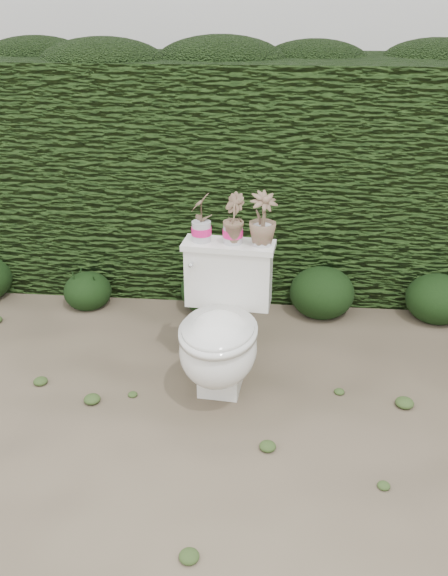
# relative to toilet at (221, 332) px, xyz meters

# --- Properties ---
(ground) EXTENTS (60.00, 60.00, 0.00)m
(ground) POSITION_rel_toilet_xyz_m (-0.14, -0.08, -0.36)
(ground) COLOR #7A6A54
(ground) RESTS_ON ground
(hedge) EXTENTS (8.00, 1.00, 1.60)m
(hedge) POSITION_rel_toilet_xyz_m (-0.14, 1.52, 0.44)
(hedge) COLOR #294517
(hedge) RESTS_ON ground
(toilet) EXTENTS (0.51, 0.71, 0.78)m
(toilet) POSITION_rel_toilet_xyz_m (0.00, 0.00, 0.00)
(toilet) COLOR white
(toilet) RESTS_ON ground
(potted_plant_left) EXTENTS (0.11, 0.15, 0.26)m
(potted_plant_left) POSITION_rel_toilet_xyz_m (-0.13, 0.25, 0.55)
(potted_plant_left) COLOR #257825
(potted_plant_left) RESTS_ON toilet
(potted_plant_center) EXTENTS (0.15, 0.17, 0.26)m
(potted_plant_center) POSITION_rel_toilet_xyz_m (0.04, 0.24, 0.55)
(potted_plant_center) COLOR #257825
(potted_plant_center) RESTS_ON toilet
(potted_plant_right) EXTENTS (0.21, 0.21, 0.27)m
(potted_plant_right) POSITION_rel_toilet_xyz_m (0.20, 0.22, 0.56)
(potted_plant_right) COLOR #257825
(potted_plant_right) RESTS_ON toilet
(liriope_clump_2) EXTENTS (0.33, 0.33, 0.27)m
(liriope_clump_2) POSITION_rel_toilet_xyz_m (-1.03, 0.90, -0.22)
(liriope_clump_2) COLOR black
(liriope_clump_2) RESTS_ON ground
(liriope_clump_3) EXTENTS (0.43, 0.43, 0.34)m
(liriope_clump_3) POSITION_rel_toilet_xyz_m (-0.15, 0.93, -0.18)
(liriope_clump_3) COLOR black
(liriope_clump_3) RESTS_ON ground
(liriope_clump_4) EXTENTS (0.44, 0.44, 0.35)m
(liriope_clump_4) POSITION_rel_toilet_xyz_m (0.60, 0.94, -0.18)
(liriope_clump_4) COLOR black
(liriope_clump_4) RESTS_ON ground
(liriope_clump_5) EXTENTS (0.42, 0.42, 0.33)m
(liriope_clump_5) POSITION_rel_toilet_xyz_m (1.37, 0.94, -0.19)
(liriope_clump_5) COLOR black
(liriope_clump_5) RESTS_ON ground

